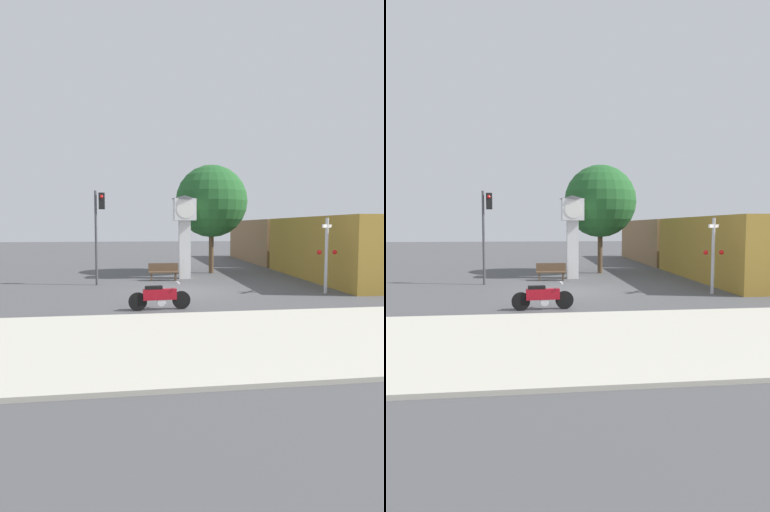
% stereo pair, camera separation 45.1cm
% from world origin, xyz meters
% --- Properties ---
extents(ground_plane, '(120.00, 120.00, 0.00)m').
position_xyz_m(ground_plane, '(0.00, 0.00, 0.00)').
color(ground_plane, '#4C4C4F').
extents(sidewalk_strip, '(36.00, 6.00, 0.10)m').
position_xyz_m(sidewalk_strip, '(0.00, -7.92, 0.05)').
color(sidewalk_strip, '#BCB7A8').
rests_on(sidewalk_strip, ground_plane).
extents(motorcycle, '(2.15, 0.47, 0.95)m').
position_xyz_m(motorcycle, '(-1.43, -3.92, 0.46)').
color(motorcycle, black).
rests_on(motorcycle, ground_plane).
extents(clock_tower, '(1.41, 1.41, 4.60)m').
position_xyz_m(clock_tower, '(0.44, 4.39, 3.06)').
color(clock_tower, white).
rests_on(clock_tower, ground_plane).
extents(freight_train, '(2.80, 22.55, 3.40)m').
position_xyz_m(freight_train, '(8.20, 8.89, 1.70)').
color(freight_train, olive).
rests_on(freight_train, ground_plane).
extents(traffic_light, '(0.50, 0.35, 4.62)m').
position_xyz_m(traffic_light, '(-4.02, 2.41, 3.16)').
color(traffic_light, '#47474C').
rests_on(traffic_light, ground_plane).
extents(railroad_crossing_signal, '(0.90, 0.82, 3.25)m').
position_xyz_m(railroad_crossing_signal, '(5.87, -1.48, 1.79)').
color(railroad_crossing_signal, '#B7B7BC').
rests_on(railroad_crossing_signal, ground_plane).
extents(street_tree, '(4.40, 4.40, 6.63)m').
position_xyz_m(street_tree, '(2.38, 6.65, 4.42)').
color(street_tree, brown).
rests_on(street_tree, ground_plane).
extents(bench, '(1.60, 0.44, 0.92)m').
position_xyz_m(bench, '(-0.79, 3.65, 0.49)').
color(bench, brown).
rests_on(bench, ground_plane).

